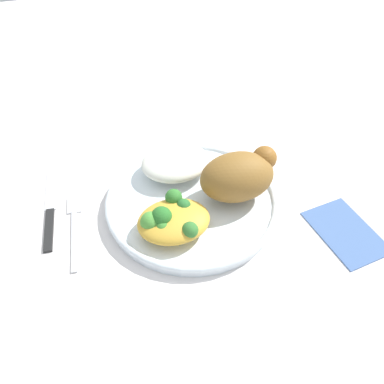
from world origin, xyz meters
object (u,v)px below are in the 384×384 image
object	(u,v)px
mac_cheese_with_broccoli	(172,220)
knife	(50,210)
plate	(192,201)
rice_pile	(176,162)
napkin	(346,231)
roasted_chicken	(239,175)
fork	(74,226)

from	to	relation	value
mac_cheese_with_broccoli	knife	xyz separation A→B (m)	(-0.17, 0.10, -0.03)
plate	mac_cheese_with_broccoli	distance (m)	0.07
rice_pile	mac_cheese_with_broccoli	bearing A→B (deg)	-107.16
mac_cheese_with_broccoli	napkin	size ratio (longest dim) A/B	0.89
plate	napkin	world-z (taller)	plate
roasted_chicken	napkin	distance (m)	0.17
roasted_chicken	fork	size ratio (longest dim) A/B	0.84
rice_pile	knife	distance (m)	0.20
plate	rice_pile	xyz separation A→B (m)	(-0.01, 0.06, 0.03)
fork	knife	world-z (taller)	knife
mac_cheese_with_broccoli	fork	xyz separation A→B (m)	(-0.13, 0.06, -0.03)
roasted_chicken	mac_cheese_with_broccoli	xyz separation A→B (m)	(-0.11, -0.04, -0.02)
fork	rice_pile	bearing A→B (deg)	18.83
knife	napkin	xyz separation A→B (m)	(0.41, -0.16, -0.00)
plate	roasted_chicken	bearing A→B (deg)	-9.93
plate	rice_pile	bearing A→B (deg)	96.94
roasted_chicken	mac_cheese_with_broccoli	distance (m)	0.12
plate	fork	distance (m)	0.18
roasted_chicken	rice_pile	size ratio (longest dim) A/B	1.10
rice_pile	knife	size ratio (longest dim) A/B	0.57
mac_cheese_with_broccoli	knife	world-z (taller)	mac_cheese_with_broccoli
rice_pile	plate	bearing A→B (deg)	-83.06
roasted_chicken	fork	world-z (taller)	roasted_chicken
plate	roasted_chicken	distance (m)	0.08
mac_cheese_with_broccoli	napkin	bearing A→B (deg)	-14.48
mac_cheese_with_broccoli	knife	bearing A→B (deg)	148.97
rice_pile	knife	bearing A→B (deg)	-175.69
plate	rice_pile	size ratio (longest dim) A/B	2.39
mac_cheese_with_broccoli	fork	world-z (taller)	mac_cheese_with_broccoli
roasted_chicken	napkin	size ratio (longest dim) A/B	1.06
napkin	roasted_chicken	bearing A→B (deg)	142.31
roasted_chicken	fork	distance (m)	0.25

